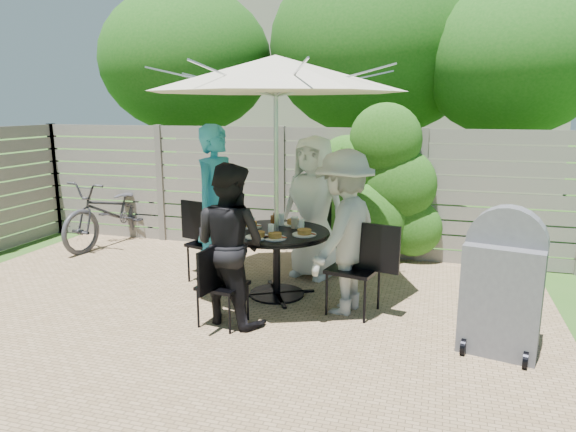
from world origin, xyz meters
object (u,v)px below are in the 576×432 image
(chair_back, at_px, (318,254))
(chair_front, at_px, (222,302))
(glass_back, at_px, (281,219))
(glass_front, at_px, (271,231))
(plate_front, at_px, (258,235))
(coffee_cup, at_px, (294,223))
(umbrella, at_px, (276,74))
(bbq_grill, at_px, (503,287))
(chair_left, at_px, (211,258))
(plate_back, at_px, (293,223))
(plate_extra, at_px, (275,237))
(plate_left, at_px, (250,225))
(patio_table, at_px, (277,251))
(person_back, at_px, (313,208))
(person_front, at_px, (230,244))
(glass_left, at_px, (252,224))
(chair_right, at_px, (355,287))
(bicycle, at_px, (114,212))
(glass_right, at_px, (301,226))
(person_right, at_px, (344,233))
(syrup_jug, at_px, (274,222))
(person_left, at_px, (218,206))
(plate_right, at_px, (304,233))

(chair_back, xyz_separation_m, chair_front, (-0.52, -1.86, -0.01))
(glass_back, height_order, glass_front, same)
(plate_front, bearing_deg, coffee_cup, 64.50)
(plate_front, bearing_deg, glass_back, 83.89)
(umbrella, height_order, bbq_grill, umbrella)
(chair_left, xyz_separation_m, bbq_grill, (3.22, -0.97, 0.30))
(plate_back, xyz_separation_m, plate_extra, (-0.01, -0.68, 0.00))
(chair_left, bearing_deg, glass_back, 16.86)
(umbrella, height_order, plate_left, umbrella)
(plate_left, xyz_separation_m, glass_back, (0.32, 0.18, 0.05))
(patio_table, height_order, person_back, person_back)
(person_front, height_order, plate_back, person_front)
(plate_left, xyz_separation_m, glass_left, (0.07, -0.13, 0.05))
(plate_extra, bearing_deg, glass_left, 140.35)
(chair_right, relative_size, coffee_cup, 8.25)
(coffee_cup, bearing_deg, chair_left, 175.93)
(chair_front, height_order, person_front, person_front)
(person_front, relative_size, plate_extra, 6.70)
(patio_table, distance_m, plate_front, 0.44)
(plate_back, height_order, glass_front, glass_front)
(chair_back, xyz_separation_m, plate_left, (-0.61, -0.83, 0.53))
(chair_back, distance_m, bicycle, 3.43)
(patio_table, distance_m, umbrella, 1.92)
(umbrella, bearing_deg, person_front, -105.72)
(glass_back, distance_m, coffee_cup, 0.21)
(bicycle, bearing_deg, glass_right, -13.69)
(umbrella, bearing_deg, glass_right, 6.28)
(chair_front, bearing_deg, bicycle, 58.47)
(chair_front, relative_size, chair_right, 0.86)
(glass_left, relative_size, glass_right, 1.00)
(person_right, distance_m, plate_left, 1.19)
(glass_front, distance_m, syrup_jug, 0.35)
(person_left, distance_m, plate_left, 0.50)
(plate_right, distance_m, glass_left, 0.63)
(person_left, relative_size, person_right, 1.13)
(person_right, height_order, glass_right, person_right)
(plate_right, bearing_deg, glass_left, 173.89)
(person_left, xyz_separation_m, plate_front, (0.70, -0.57, -0.17))
(plate_back, bearing_deg, plate_extra, -90.46)
(person_left, xyz_separation_m, glass_left, (0.52, -0.26, -0.13))
(chair_left, bearing_deg, plate_extra, -14.57)
(glass_front, xyz_separation_m, syrup_jug, (-0.07, 0.34, 0.01))
(plate_extra, distance_m, coffee_cup, 0.53)
(chair_back, relative_size, person_back, 0.49)
(plate_right, relative_size, bbq_grill, 0.20)
(person_left, bearing_deg, umbrella, -90.00)
(chair_right, bearing_deg, chair_front, 41.98)
(plate_back, bearing_deg, plate_front, -105.72)
(umbrella, relative_size, plate_back, 12.96)
(plate_back, distance_m, glass_left, 0.53)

